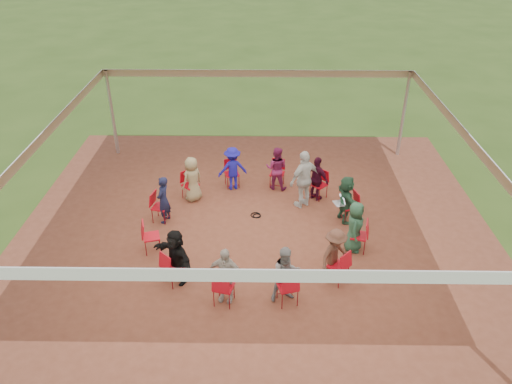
{
  "coord_description": "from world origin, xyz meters",
  "views": [
    {
      "loc": [
        0.18,
        -11.08,
        7.85
      ],
      "look_at": [
        0.02,
        0.3,
        1.17
      ],
      "focal_mm": 35.0,
      "sensor_mm": 36.0,
      "label": 1
    }
  ],
  "objects_px": {
    "chair_6": "(152,237)",
    "chair_11": "(359,236)",
    "chair_9": "(288,287)",
    "chair_3": "(232,174)",
    "person_seated_8": "(286,275)",
    "chair_1": "(319,185)",
    "cable_coil": "(256,215)",
    "laptop": "(341,201)",
    "chair_10": "(338,266)",
    "chair_8": "(224,287)",
    "person_seated_7": "(225,275)",
    "person_seated_9": "(335,255)",
    "standing_person": "(304,179)",
    "person_seated_0": "(346,199)",
    "person_seated_5": "(163,200)",
    "chair_2": "(277,174)",
    "person_seated_3": "(233,168)",
    "chair_7": "(173,267)",
    "person_seated_4": "(192,179)",
    "person_seated_6": "(176,256)",
    "person_seated_2": "(276,168)",
    "person_seated_1": "(317,179)",
    "chair_0": "(349,206)",
    "chair_5": "(160,207)",
    "person_seated_10": "(355,227)",
    "chair_4": "(190,185)"
  },
  "relations": [
    {
      "from": "chair_2",
      "to": "cable_coil",
      "type": "distance_m",
      "value": 1.89
    },
    {
      "from": "person_seated_2",
      "to": "person_seated_8",
      "type": "relative_size",
      "value": 1.0
    },
    {
      "from": "chair_1",
      "to": "person_seated_1",
      "type": "bearing_deg",
      "value": 90.0
    },
    {
      "from": "chair_4",
      "to": "chair_7",
      "type": "relative_size",
      "value": 1.0
    },
    {
      "from": "person_seated_5",
      "to": "cable_coil",
      "type": "height_order",
      "value": "person_seated_5"
    },
    {
      "from": "person_seated_5",
      "to": "person_seated_2",
      "type": "bearing_deg",
      "value": 135.0
    },
    {
      "from": "chair_2",
      "to": "person_seated_3",
      "type": "relative_size",
      "value": 0.64
    },
    {
      "from": "chair_1",
      "to": "person_seated_8",
      "type": "xyz_separation_m",
      "value": [
        -1.16,
        -4.48,
        0.25
      ]
    },
    {
      "from": "chair_3",
      "to": "person_seated_3",
      "type": "distance_m",
      "value": 0.28
    },
    {
      "from": "chair_0",
      "to": "person_seated_1",
      "type": "bearing_deg",
      "value": 19.79
    },
    {
      "from": "chair_6",
      "to": "person_seated_0",
      "type": "bearing_deg",
      "value": 90.0
    },
    {
      "from": "person_seated_1",
      "to": "standing_person",
      "type": "xyz_separation_m",
      "value": [
        -0.41,
        -0.38,
        0.19
      ]
    },
    {
      "from": "chair_5",
      "to": "cable_coil",
      "type": "relative_size",
      "value": 2.96
    },
    {
      "from": "person_seated_1",
      "to": "person_seated_7",
      "type": "bearing_deg",
      "value": 105.0
    },
    {
      "from": "person_seated_0",
      "to": "chair_7",
      "type": "bearing_deg",
      "value": 105.34
    },
    {
      "from": "person_seated_2",
      "to": "person_seated_9",
      "type": "bearing_deg",
      "value": 120.0
    },
    {
      "from": "person_seated_3",
      "to": "laptop",
      "type": "distance_m",
      "value": 3.59
    },
    {
      "from": "standing_person",
      "to": "person_seated_5",
      "type": "bearing_deg",
      "value": -25.34
    },
    {
      "from": "person_seated_10",
      "to": "laptop",
      "type": "bearing_deg",
      "value": 21.63
    },
    {
      "from": "chair_9",
      "to": "chair_11",
      "type": "height_order",
      "value": "same"
    },
    {
      "from": "chair_9",
      "to": "person_seated_0",
      "type": "height_order",
      "value": "person_seated_0"
    },
    {
      "from": "chair_3",
      "to": "person_seated_8",
      "type": "xyz_separation_m",
      "value": [
        1.5,
        -5.13,
        0.25
      ]
    },
    {
      "from": "chair_11",
      "to": "chair_10",
      "type": "bearing_deg",
      "value": 165.0
    },
    {
      "from": "chair_2",
      "to": "chair_3",
      "type": "xyz_separation_m",
      "value": [
        -1.41,
        -0.03,
        0.0
      ]
    },
    {
      "from": "chair_2",
      "to": "person_seated_7",
      "type": "height_order",
      "value": "person_seated_7"
    },
    {
      "from": "person_seated_1",
      "to": "person_seated_8",
      "type": "xyz_separation_m",
      "value": [
        -1.08,
        -4.4,
        0.0
      ]
    },
    {
      "from": "chair_5",
      "to": "chair_10",
      "type": "height_order",
      "value": "same"
    },
    {
      "from": "person_seated_9",
      "to": "person_seated_4",
      "type": "bearing_deg",
      "value": 90.0
    },
    {
      "from": "chair_8",
      "to": "person_seated_7",
      "type": "relative_size",
      "value": 0.64
    },
    {
      "from": "chair_0",
      "to": "chair_9",
      "type": "distance_m",
      "value": 3.87
    },
    {
      "from": "chair_3",
      "to": "chair_6",
      "type": "height_order",
      "value": "same"
    },
    {
      "from": "chair_3",
      "to": "chair_2",
      "type": "bearing_deg",
      "value": 165.0
    },
    {
      "from": "chair_1",
      "to": "chair_10",
      "type": "bearing_deg",
      "value": 135.0
    },
    {
      "from": "cable_coil",
      "to": "person_seated_5",
      "type": "bearing_deg",
      "value": -173.23
    },
    {
      "from": "cable_coil",
      "to": "laptop",
      "type": "bearing_deg",
      "value": -5.81
    },
    {
      "from": "person_seated_0",
      "to": "person_seated_9",
      "type": "relative_size",
      "value": 1.0
    },
    {
      "from": "person_seated_4",
      "to": "person_seated_6",
      "type": "relative_size",
      "value": 1.0
    },
    {
      "from": "chair_7",
      "to": "person_seated_5",
      "type": "bearing_deg",
      "value": 147.77
    },
    {
      "from": "chair_9",
      "to": "person_seated_7",
      "type": "xyz_separation_m",
      "value": [
        -1.39,
        0.09,
        0.25
      ]
    },
    {
      "from": "chair_1",
      "to": "person_seated_7",
      "type": "height_order",
      "value": "person_seated_7"
    },
    {
      "from": "chair_10",
      "to": "person_seated_7",
      "type": "bearing_deg",
      "value": 147.77
    },
    {
      "from": "chair_10",
      "to": "person_seated_2",
      "type": "xyz_separation_m",
      "value": [
        -1.35,
        4.43,
        0.25
      ]
    },
    {
      "from": "chair_3",
      "to": "person_seated_10",
      "type": "height_order",
      "value": "person_seated_10"
    },
    {
      "from": "person_seated_9",
      "to": "chair_1",
      "type": "bearing_deg",
      "value": 43.71
    },
    {
      "from": "chair_0",
      "to": "chair_9",
      "type": "bearing_deg",
      "value": 135.0
    },
    {
      "from": "laptop",
      "to": "chair_3",
      "type": "bearing_deg",
      "value": 41.93
    },
    {
      "from": "person_seated_5",
      "to": "standing_person",
      "type": "height_order",
      "value": "standing_person"
    },
    {
      "from": "chair_6",
      "to": "chair_11",
      "type": "bearing_deg",
      "value": 75.0
    },
    {
      "from": "person_seated_9",
      "to": "standing_person",
      "type": "height_order",
      "value": "standing_person"
    },
    {
      "from": "person_seated_0",
      "to": "laptop",
      "type": "bearing_deg",
      "value": 90.0
    }
  ]
}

